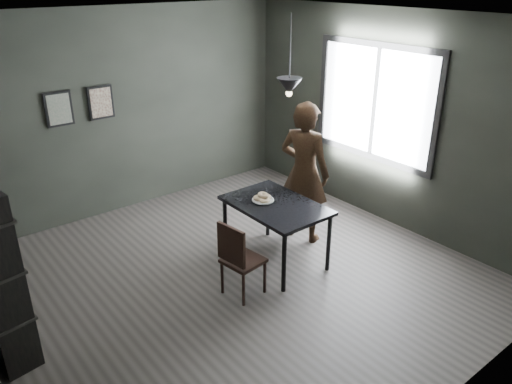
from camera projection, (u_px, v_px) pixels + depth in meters
ground at (235, 277)px, 5.68m from camera, size 5.00×5.00×0.00m
back_wall at (126, 112)px, 6.89m from camera, size 5.00×0.10×2.80m
ceiling at (229, 18)px, 4.54m from camera, size 5.00×5.00×0.02m
window_assembly at (375, 103)px, 6.57m from camera, size 0.04×1.96×1.56m
cafe_table at (276, 210)px, 5.74m from camera, size 0.80×1.20×0.75m
white_plate at (263, 201)px, 5.78m from camera, size 0.23×0.23×0.01m
donut_pile at (263, 197)px, 5.76m from camera, size 0.21×0.21×0.10m
woman at (304, 173)px, 6.18m from camera, size 0.62×0.76×1.80m
wood_chair at (238, 256)px, 5.16m from camera, size 0.42×0.42×0.87m
pendant_lamp at (289, 86)px, 5.40m from camera, size 0.28×0.28×0.86m
framed_print_left at (59, 109)px, 6.27m from camera, size 0.34×0.04×0.44m
framed_print_right at (101, 102)px, 6.59m from camera, size 0.34×0.04×0.44m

